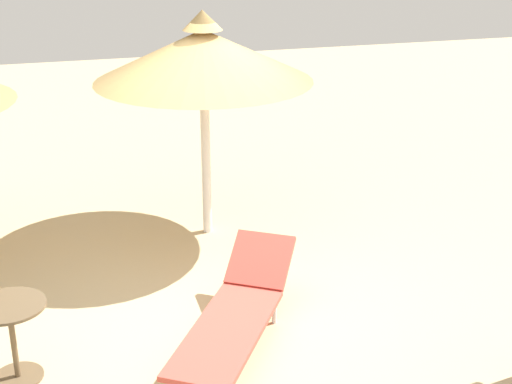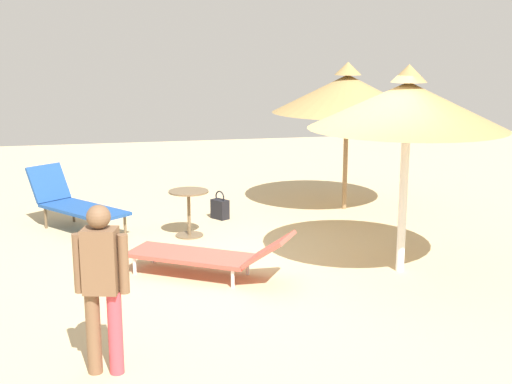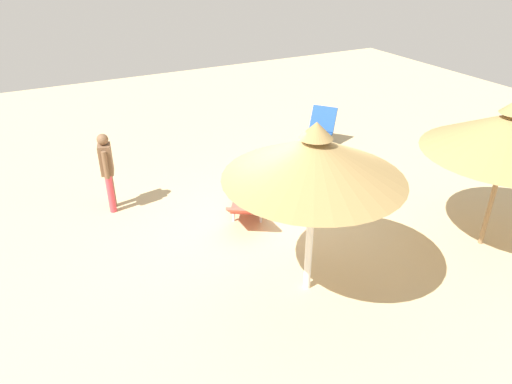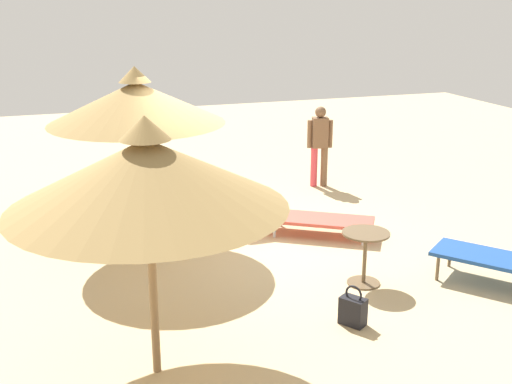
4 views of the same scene
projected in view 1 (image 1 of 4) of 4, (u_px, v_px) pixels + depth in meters
ground at (215, 285)px, 7.93m from camera, size 24.00×24.00×0.10m
parasol_umbrella_edge at (203, 56)px, 8.31m from camera, size 2.47×2.47×2.64m
lounge_chair_far_left at (236, 312)px, 6.74m from camera, size 2.10×1.64×0.64m
side_table_round at (12, 328)px, 6.15m from camera, size 0.60×0.60×0.71m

